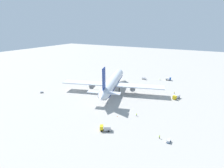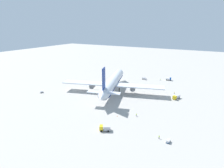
{
  "view_description": "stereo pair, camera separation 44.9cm",
  "coord_description": "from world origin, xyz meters",
  "px_view_note": "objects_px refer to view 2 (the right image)",
  "views": [
    {
      "loc": [
        -117.97,
        -63.9,
        48.63
      ],
      "look_at": [
        -5.25,
        -2.16,
        7.75
      ],
      "focal_mm": 29.34,
      "sensor_mm": 36.0,
      "label": 1
    },
    {
      "loc": [
        -117.76,
        -64.29,
        48.63
      ],
      "look_at": [
        -5.25,
        -2.16,
        7.75
      ],
      "focal_mm": 29.34,
      "sensor_mm": 36.0,
      "label": 2
    }
  ],
  "objects_px": {
    "ground_worker_0": "(174,93)",
    "service_van": "(144,78)",
    "service_truck_2": "(176,97)",
    "traffic_cone_0": "(117,116)",
    "baggage_cart_1": "(168,141)",
    "ground_worker_1": "(136,115)",
    "airliner": "(112,83)",
    "baggage_cart_0": "(42,92)",
    "ground_worker_2": "(160,80)",
    "ground_worker_3": "(159,137)",
    "service_truck_1": "(105,128)",
    "traffic_cone_1": "(107,77)",
    "service_truck_0": "(169,79)"
  },
  "relations": [
    {
      "from": "ground_worker_0",
      "to": "service_van",
      "type": "bearing_deg",
      "value": 51.4
    },
    {
      "from": "service_truck_2",
      "to": "traffic_cone_0",
      "type": "bearing_deg",
      "value": 150.97
    },
    {
      "from": "service_van",
      "to": "baggage_cart_1",
      "type": "xyz_separation_m",
      "value": [
        -88.98,
        -42.23,
        -0.31
      ]
    },
    {
      "from": "ground_worker_0",
      "to": "ground_worker_1",
      "type": "height_order",
      "value": "ground_worker_1"
    },
    {
      "from": "airliner",
      "to": "service_van",
      "type": "distance_m",
      "value": 45.92
    },
    {
      "from": "baggage_cart_0",
      "to": "service_van",
      "type": "bearing_deg",
      "value": -37.9
    },
    {
      "from": "ground_worker_2",
      "to": "ground_worker_3",
      "type": "xyz_separation_m",
      "value": [
        -92.54,
        -23.9,
        -0.0
      ]
    },
    {
      "from": "baggage_cart_1",
      "to": "ground_worker_1",
      "type": "bearing_deg",
      "value": 53.12
    },
    {
      "from": "service_truck_1",
      "to": "ground_worker_3",
      "type": "height_order",
      "value": "service_truck_1"
    },
    {
      "from": "service_truck_1",
      "to": "traffic_cone_1",
      "type": "relative_size",
      "value": 10.48
    },
    {
      "from": "service_truck_0",
      "to": "traffic_cone_1",
      "type": "relative_size",
      "value": 9.37
    },
    {
      "from": "ground_worker_0",
      "to": "ground_worker_2",
      "type": "distance_m",
      "value": 35.67
    },
    {
      "from": "airliner",
      "to": "ground_worker_3",
      "type": "xyz_separation_m",
      "value": [
        -43.9,
        -48.13,
        -6.54
      ]
    },
    {
      "from": "service_truck_1",
      "to": "baggage_cart_1",
      "type": "bearing_deg",
      "value": -79.82
    },
    {
      "from": "ground_worker_3",
      "to": "traffic_cone_0",
      "type": "height_order",
      "value": "ground_worker_3"
    },
    {
      "from": "service_van",
      "to": "ground_worker_0",
      "type": "relative_size",
      "value": 2.69
    },
    {
      "from": "baggage_cart_1",
      "to": "ground_worker_1",
      "type": "xyz_separation_m",
      "value": [
        15.96,
        21.27,
        0.15
      ]
    },
    {
      "from": "service_truck_1",
      "to": "traffic_cone_0",
      "type": "bearing_deg",
      "value": 5.21
    },
    {
      "from": "ground_worker_2",
      "to": "airliner",
      "type": "bearing_deg",
      "value": 153.52
    },
    {
      "from": "airliner",
      "to": "ground_worker_3",
      "type": "height_order",
      "value": "airliner"
    },
    {
      "from": "traffic_cone_0",
      "to": "traffic_cone_1",
      "type": "relative_size",
      "value": 1.0
    },
    {
      "from": "ground_worker_3",
      "to": "service_truck_1",
      "type": "bearing_deg",
      "value": 103.52
    },
    {
      "from": "baggage_cart_0",
      "to": "baggage_cart_1",
      "type": "distance_m",
      "value": 99.91
    },
    {
      "from": "service_truck_2",
      "to": "traffic_cone_1",
      "type": "distance_m",
      "value": 75.09
    },
    {
      "from": "service_truck_0",
      "to": "service_truck_1",
      "type": "xyz_separation_m",
      "value": [
        -102.87,
        7.68,
        0.13
      ]
    },
    {
      "from": "ground_worker_1",
      "to": "traffic_cone_1",
      "type": "height_order",
      "value": "ground_worker_1"
    },
    {
      "from": "service_truck_0",
      "to": "service_van",
      "type": "relative_size",
      "value": 1.19
    },
    {
      "from": "ground_worker_3",
      "to": "ground_worker_1",
      "type": "bearing_deg",
      "value": 48.23
    },
    {
      "from": "service_van",
      "to": "ground_worker_3",
      "type": "bearing_deg",
      "value": -156.71
    },
    {
      "from": "service_truck_2",
      "to": "traffic_cone_1",
      "type": "relative_size",
      "value": 12.8
    },
    {
      "from": "ground_worker_2",
      "to": "traffic_cone_1",
      "type": "bearing_deg",
      "value": 106.72
    },
    {
      "from": "service_truck_1",
      "to": "service_truck_2",
      "type": "bearing_deg",
      "value": -20.99
    },
    {
      "from": "service_truck_0",
      "to": "service_truck_1",
      "type": "bearing_deg",
      "value": 175.73
    },
    {
      "from": "ground_worker_0",
      "to": "ground_worker_3",
      "type": "distance_m",
      "value": 62.34
    },
    {
      "from": "service_van",
      "to": "traffic_cone_0",
      "type": "height_order",
      "value": "service_van"
    },
    {
      "from": "airliner",
      "to": "ground_worker_1",
      "type": "relative_size",
      "value": 44.57
    },
    {
      "from": "airliner",
      "to": "traffic_cone_1",
      "type": "height_order",
      "value": "airliner"
    },
    {
      "from": "baggage_cart_0",
      "to": "traffic_cone_1",
      "type": "bearing_deg",
      "value": -18.88
    },
    {
      "from": "service_van",
      "to": "airliner",
      "type": "bearing_deg",
      "value": 167.11
    },
    {
      "from": "service_truck_0",
      "to": "ground_worker_1",
      "type": "height_order",
      "value": "service_truck_0"
    },
    {
      "from": "ground_worker_2",
      "to": "ground_worker_1",
      "type": "bearing_deg",
      "value": -174.92
    },
    {
      "from": "traffic_cone_0",
      "to": "baggage_cart_0",
      "type": "bearing_deg",
      "value": 84.68
    },
    {
      "from": "baggage_cart_1",
      "to": "ground_worker_1",
      "type": "distance_m",
      "value": 26.59
    },
    {
      "from": "service_truck_1",
      "to": "ground_worker_0",
      "type": "distance_m",
      "value": 70.87
    },
    {
      "from": "baggage_cart_0",
      "to": "airliner",
      "type": "bearing_deg",
      "value": -58.78
    },
    {
      "from": "service_van",
      "to": "ground_worker_1",
      "type": "relative_size",
      "value": 2.54
    },
    {
      "from": "airliner",
      "to": "service_truck_1",
      "type": "distance_m",
      "value": 55.36
    },
    {
      "from": "service_truck_1",
      "to": "traffic_cone_1",
      "type": "bearing_deg",
      "value": 29.96
    },
    {
      "from": "baggage_cart_0",
      "to": "traffic_cone_0",
      "type": "xyz_separation_m",
      "value": [
        -6.33,
        -67.98,
        -0.46
      ]
    },
    {
      "from": "service_truck_1",
      "to": "service_van",
      "type": "xyz_separation_m",
      "value": [
        94.21,
        13.12,
        -0.44
      ]
    }
  ]
}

